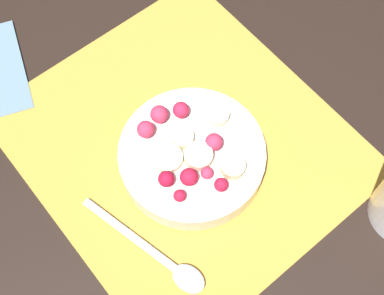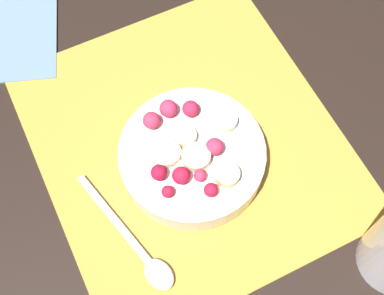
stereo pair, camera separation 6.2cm
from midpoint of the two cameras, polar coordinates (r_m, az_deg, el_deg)
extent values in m
plane|color=black|center=(0.68, -3.63, 0.17)|extent=(3.00, 3.00, 0.00)
cube|color=gold|center=(0.68, -3.65, 0.28)|extent=(0.40, 0.36, 0.01)
cylinder|color=silver|center=(0.65, -2.74, -1.27)|extent=(0.18, 0.18, 0.03)
torus|color=silver|center=(0.64, -2.79, -0.80)|extent=(0.18, 0.18, 0.01)
cylinder|color=white|center=(0.63, -2.81, -0.63)|extent=(0.16, 0.16, 0.00)
cylinder|color=beige|center=(0.63, -3.80, 0.72)|extent=(0.03, 0.03, 0.01)
cylinder|color=#F4EAB7|center=(0.64, -0.07, 3.22)|extent=(0.03, 0.03, 0.01)
cylinder|color=beige|center=(0.61, 1.50, -2.38)|extent=(0.04, 0.04, 0.01)
cylinder|color=#F4EAB7|center=(0.62, -2.17, -1.26)|extent=(0.05, 0.05, 0.01)
cylinder|color=#F4EAB7|center=(0.62, -5.45, -1.48)|extent=(0.04, 0.04, 0.01)
sphere|color=#B21433|center=(0.61, -5.70, -3.67)|extent=(0.02, 0.02, 0.02)
sphere|color=#D12347|center=(0.64, -3.95, 3.75)|extent=(0.02, 0.02, 0.02)
sphere|color=red|center=(0.60, -3.28, -3.47)|extent=(0.02, 0.02, 0.02)
sphere|color=red|center=(0.60, 0.19, -4.31)|extent=(0.02, 0.02, 0.02)
sphere|color=#DB3356|center=(0.62, -0.48, 0.30)|extent=(0.02, 0.02, 0.02)
sphere|color=#DB3356|center=(0.64, -6.29, 3.27)|extent=(0.02, 0.02, 0.02)
sphere|color=red|center=(0.60, -4.30, -5.47)|extent=(0.01, 0.01, 0.01)
sphere|color=#DB3356|center=(0.63, -7.77, 1.64)|extent=(0.02, 0.02, 0.02)
sphere|color=#DB3356|center=(0.61, -1.31, -3.04)|extent=(0.01, 0.01, 0.01)
cube|color=silver|center=(0.64, -9.55, -9.44)|extent=(0.13, 0.04, 0.00)
ellipsoid|color=silver|center=(0.61, -3.36, -14.12)|extent=(0.05, 0.04, 0.01)
camera|label=1|loc=(0.03, -92.88, -5.99)|focal=50.00mm
camera|label=2|loc=(0.03, 87.12, 5.99)|focal=50.00mm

